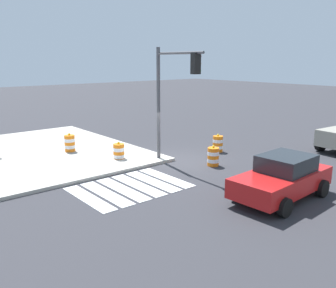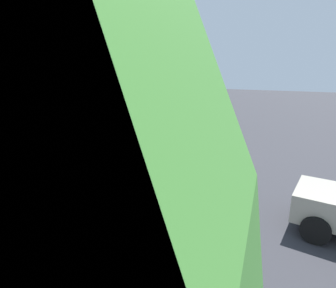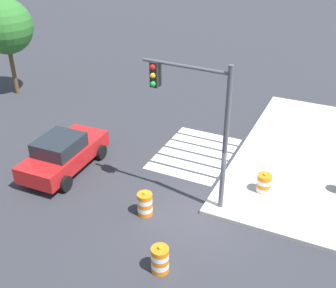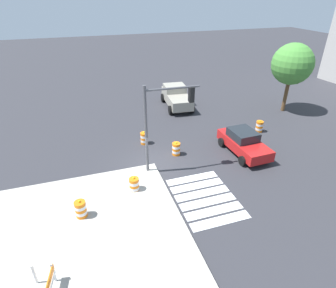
{
  "view_description": "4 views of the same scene",
  "coord_description": "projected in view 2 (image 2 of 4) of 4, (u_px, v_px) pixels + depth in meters",
  "views": [
    {
      "loc": [
        11.7,
        13.36,
        5.04
      ],
      "look_at": [
        1.08,
        0.71,
        1.18
      ],
      "focal_mm": 38.46,
      "sensor_mm": 36.0,
      "label": 1
    },
    {
      "loc": [
        -7.01,
        14.07,
        4.97
      ],
      "look_at": [
        -0.38,
        1.58,
        1.13
      ],
      "focal_mm": 29.19,
      "sensor_mm": 36.0,
      "label": 2
    },
    {
      "loc": [
        -11.31,
        -4.09,
        9.75
      ],
      "look_at": [
        2.3,
        2.39,
        1.24
      ],
      "focal_mm": 43.77,
      "sensor_mm": 36.0,
      "label": 3
    },
    {
      "loc": [
        14.79,
        -3.91,
        10.18
      ],
      "look_at": [
        -0.4,
        1.08,
        1.21
      ],
      "focal_mm": 29.68,
      "sensor_mm": 36.0,
      "label": 4
    }
  ],
  "objects": [
    {
      "name": "traffic_barrel_median_far",
      "position": [
        225.0,
        156.0,
        14.87
      ],
      "size": [
        0.56,
        0.56,
        1.02
      ],
      "color": "orange",
      "rests_on": "ground"
    },
    {
      "name": "traffic_barrel_median_near",
      "position": [
        174.0,
        159.0,
        14.41
      ],
      "size": [
        0.56,
        0.56,
        1.02
      ],
      "color": "orange",
      "rests_on": "ground"
    },
    {
      "name": "ground_plane",
      "position": [
        175.0,
        155.0,
        16.47
      ],
      "size": [
        120.0,
        120.0,
        0.0
      ],
      "primitive_type": "plane",
      "color": "#2D2D33"
    },
    {
      "name": "traffic_barrel_crosswalk_end",
      "position": [
        89.0,
        244.0,
        7.34
      ],
      "size": [
        0.56,
        0.56,
        1.02
      ],
      "color": "orange",
      "rests_on": "ground"
    },
    {
      "name": "traffic_barrel_on_sidewalk",
      "position": [
        162.0,
        126.0,
        21.97
      ],
      "size": [
        0.56,
        0.56,
        1.02
      ],
      "color": "orange",
      "rests_on": "sidewalk_corner"
    },
    {
      "name": "sports_car",
      "position": [
        96.0,
        177.0,
        10.95
      ],
      "size": [
        4.37,
        2.27,
        1.63
      ],
      "color": "red",
      "rests_on": "ground"
    },
    {
      "name": "traffic_light_pole",
      "position": [
        161.0,
        90.0,
        15.27
      ],
      "size": [
        0.48,
        3.29,
        5.5
      ],
      "color": "#4C4C51",
      "rests_on": "sidewalk_corner"
    },
    {
      "name": "traffic_barrel_near_corner",
      "position": [
        158.0,
        137.0,
        18.9
      ],
      "size": [
        0.56,
        0.56,
        1.02
      ],
      "color": "orange",
      "rests_on": "ground"
    },
    {
      "name": "sidewalk_corner",
      "position": [
        145.0,
        127.0,
        24.28
      ],
      "size": [
        12.0,
        12.0,
        0.15
      ],
      "primitive_type": "cube",
      "color": "#ADA89E",
      "rests_on": "ground"
    },
    {
      "name": "crosswalk_stripes",
      "position": [
        103.0,
        154.0,
        16.74
      ],
      "size": [
        4.35,
        3.2,
        0.02
      ],
      "color": "silver",
      "rests_on": "ground"
    },
    {
      "name": "construction_barricade",
      "position": [
        133.0,
        118.0,
        24.91
      ],
      "size": [
        1.36,
        1.0,
        1.0
      ],
      "color": "silver",
      "rests_on": "sidewalk_corner"
    }
  ]
}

